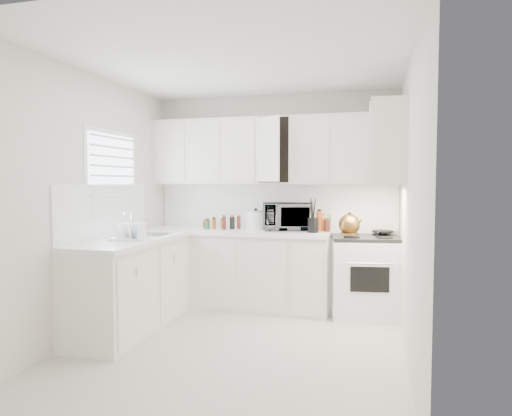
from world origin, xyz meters
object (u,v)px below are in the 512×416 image
(rice_cooker, at_px, (256,219))
(utensil_crock, at_px, (313,215))
(stove, at_px, (366,265))
(microwave, at_px, (288,213))
(tea_kettle, at_px, (349,223))
(dish_rack, at_px, (130,230))

(rice_cooker, xyz_separation_m, utensil_crock, (0.73, -0.22, 0.07))
(stove, bearing_deg, rice_cooker, 166.50)
(rice_cooker, bearing_deg, microwave, -0.89)
(rice_cooker, bearing_deg, stove, -6.31)
(stove, distance_m, utensil_crock, 0.83)
(stove, height_order, rice_cooker, rice_cooker)
(tea_kettle, distance_m, utensil_crock, 0.42)
(utensil_crock, bearing_deg, rice_cooker, 163.16)
(utensil_crock, bearing_deg, dish_rack, -145.77)
(rice_cooker, xyz_separation_m, dish_rack, (-0.93, -1.35, -0.03))
(microwave, height_order, utensil_crock, utensil_crock)
(stove, xyz_separation_m, rice_cooker, (-1.32, 0.11, 0.49))
(microwave, bearing_deg, tea_kettle, -38.59)
(microwave, bearing_deg, rice_cooker, 162.36)
(microwave, height_order, dish_rack, microwave)
(stove, distance_m, dish_rack, 2.61)
(microwave, relative_size, rice_cooker, 2.30)
(stove, xyz_separation_m, tea_kettle, (-0.18, -0.16, 0.49))
(stove, height_order, dish_rack, stove)
(stove, xyz_separation_m, microwave, (-0.92, 0.12, 0.56))
(utensil_crock, bearing_deg, tea_kettle, -6.96)
(utensil_crock, relative_size, dish_rack, 1.14)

